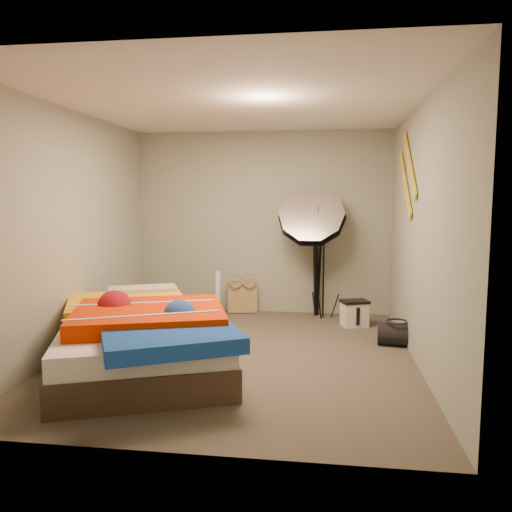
% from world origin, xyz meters
% --- Properties ---
extents(floor, '(4.00, 4.00, 0.00)m').
position_xyz_m(floor, '(0.00, 0.00, 0.00)').
color(floor, brown).
rests_on(floor, ground).
extents(ceiling, '(4.00, 4.00, 0.00)m').
position_xyz_m(ceiling, '(0.00, 0.00, 2.50)').
color(ceiling, silver).
rests_on(ceiling, wall_back).
extents(wall_back, '(3.50, 0.00, 3.50)m').
position_xyz_m(wall_back, '(0.00, 2.00, 1.25)').
color(wall_back, gray).
rests_on(wall_back, floor).
extents(wall_front, '(3.50, 0.00, 3.50)m').
position_xyz_m(wall_front, '(0.00, -2.00, 1.25)').
color(wall_front, gray).
rests_on(wall_front, floor).
extents(wall_left, '(0.00, 4.00, 4.00)m').
position_xyz_m(wall_left, '(-1.75, 0.00, 1.25)').
color(wall_left, gray).
rests_on(wall_left, floor).
extents(wall_right, '(0.00, 4.00, 4.00)m').
position_xyz_m(wall_right, '(1.75, 0.00, 1.25)').
color(wall_right, gray).
rests_on(wall_right, floor).
extents(tote_bag, '(0.43, 0.24, 0.42)m').
position_xyz_m(tote_bag, '(-0.27, 1.90, 0.20)').
color(tote_bag, tan).
rests_on(tote_bag, floor).
extents(wrapping_roll, '(0.09, 0.19, 0.64)m').
position_xyz_m(wrapping_roll, '(-0.53, 1.47, 0.32)').
color(wrapping_roll, '#679EDB').
rests_on(wrapping_roll, floor).
extents(camera_case, '(0.36, 0.30, 0.30)m').
position_xyz_m(camera_case, '(1.24, 1.32, 0.15)').
color(camera_case, silver).
rests_on(camera_case, floor).
extents(duffel_bag, '(0.43, 0.30, 0.24)m').
position_xyz_m(duffel_bag, '(1.65, 0.55, 0.12)').
color(duffel_bag, black).
rests_on(duffel_bag, floor).
extents(wall_stripe_upper, '(0.02, 0.91, 0.78)m').
position_xyz_m(wall_stripe_upper, '(1.73, 0.60, 1.95)').
color(wall_stripe_upper, gold).
rests_on(wall_stripe_upper, wall_right).
extents(wall_stripe_lower, '(0.02, 0.91, 0.78)m').
position_xyz_m(wall_stripe_lower, '(1.73, 0.85, 1.75)').
color(wall_stripe_lower, gold).
rests_on(wall_stripe_lower, wall_right).
extents(bed, '(2.18, 2.50, 0.62)m').
position_xyz_m(bed, '(-0.81, -0.50, 0.31)').
color(bed, '#433223').
rests_on(bed, floor).
extents(photo_umbrella, '(1.09, 0.84, 1.85)m').
position_xyz_m(photo_umbrella, '(0.69, 1.66, 1.33)').
color(photo_umbrella, black).
rests_on(photo_umbrella, floor).
extents(camera_tripod, '(0.09, 0.09, 1.43)m').
position_xyz_m(camera_tripod, '(0.76, 1.87, 0.82)').
color(camera_tripod, black).
rests_on(camera_tripod, floor).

